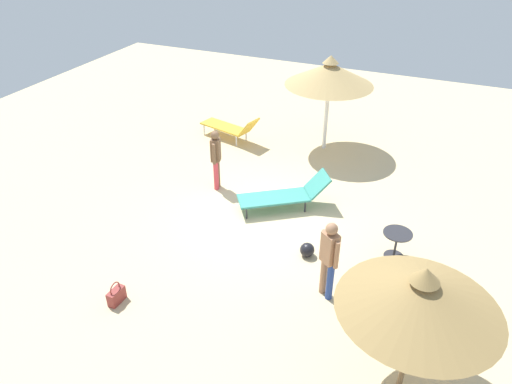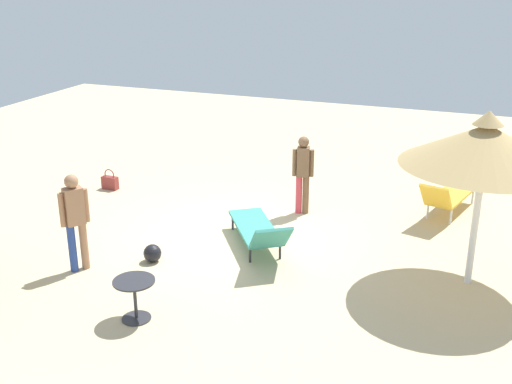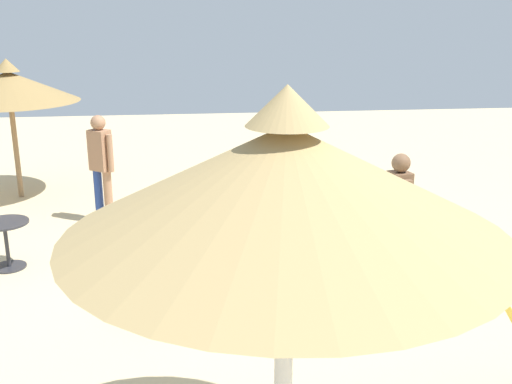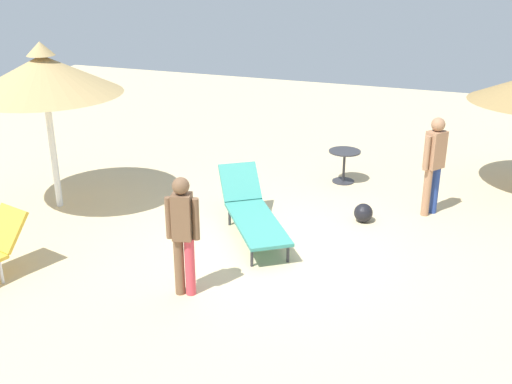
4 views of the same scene
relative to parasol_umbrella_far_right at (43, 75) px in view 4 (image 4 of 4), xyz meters
name	(u,v)px [view 4 (image 4 of 4)]	position (x,y,z in m)	size (l,w,h in m)	color
ground	(277,254)	(4.09, -0.35, -2.33)	(24.00, 24.00, 0.10)	beige
parasol_umbrella_far_right	(43,75)	(0.00, 0.00, 0.00)	(2.50, 2.50, 2.81)	white
lounge_chair_near_left	(252,211)	(3.54, 0.08, -1.89)	(1.77, 2.16, 0.85)	teal
person_standing_front	(434,160)	(6.06, 1.83, -1.32)	(0.35, 0.41, 1.67)	navy
person_standing_back	(183,231)	(3.35, -1.89, -1.38)	(0.42, 0.27, 1.61)	brown
side_table_round	(344,161)	(4.38, 2.84, -1.86)	(0.60, 0.60, 0.62)	#2D2D33
beach_ball	(363,213)	(5.08, 1.14, -2.13)	(0.31, 0.31, 0.31)	black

